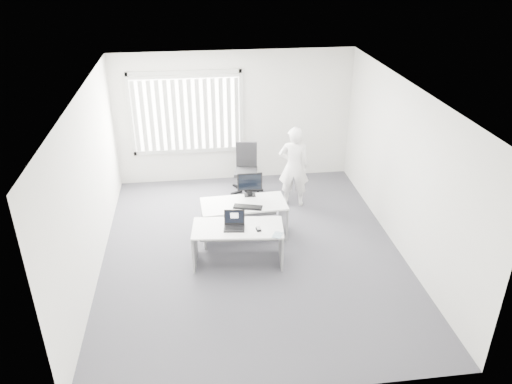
{
  "coord_description": "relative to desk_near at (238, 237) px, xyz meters",
  "views": [
    {
      "loc": [
        -0.85,
        -7.07,
        4.79
      ],
      "look_at": [
        0.09,
        0.15,
        1.07
      ],
      "focal_mm": 35.0,
      "sensor_mm": 36.0,
      "label": 1
    }
  ],
  "objects": [
    {
      "name": "blinds",
      "position": [
        -0.74,
        3.15,
        1.04
      ],
      "size": [
        2.2,
        0.1,
        1.5
      ],
      "primitive_type": null,
      "color": "silver",
      "rests_on": "wall_back"
    },
    {
      "name": "ground",
      "position": [
        0.26,
        0.25,
        -0.48
      ],
      "size": [
        6.0,
        6.0,
        0.0
      ],
      "primitive_type": "plane",
      "color": "#57565E",
      "rests_on": "ground"
    },
    {
      "name": "monitor",
      "position": [
        0.32,
        1.05,
        0.42
      ],
      "size": [
        0.45,
        0.15,
        0.44
      ],
      "primitive_type": null,
      "rotation": [
        0.0,
        0.0,
        -0.04
      ],
      "color": "black",
      "rests_on": "desk_far"
    },
    {
      "name": "wall_right",
      "position": [
        2.76,
        0.25,
        0.92
      ],
      "size": [
        0.02,
        6.0,
        2.8
      ],
      "primitive_type": "cube",
      "color": "white",
      "rests_on": "ground"
    },
    {
      "name": "booklet",
      "position": [
        0.59,
        -0.32,
        0.19
      ],
      "size": [
        0.21,
        0.23,
        0.01
      ],
      "primitive_type": "cube",
      "rotation": [
        0.0,
        0.0,
        -0.47
      ],
      "color": "silver",
      "rests_on": "desk_near"
    },
    {
      "name": "ceiling",
      "position": [
        0.26,
        0.25,
        2.32
      ],
      "size": [
        5.0,
        6.0,
        0.02
      ],
      "primitive_type": "cube",
      "color": "white",
      "rests_on": "wall_back"
    },
    {
      "name": "keyboard",
      "position": [
        0.23,
        0.6,
        0.21
      ],
      "size": [
        0.52,
        0.29,
        0.02
      ],
      "primitive_type": "cube",
      "rotation": [
        0.0,
        0.0,
        -0.28
      ],
      "color": "black",
      "rests_on": "desk_far"
    },
    {
      "name": "laptop",
      "position": [
        -0.06,
        -0.05,
        0.31
      ],
      "size": [
        0.37,
        0.33,
        0.26
      ],
      "primitive_type": null,
      "rotation": [
        0.0,
        0.0,
        -0.13
      ],
      "color": "black",
      "rests_on": "desk_near"
    },
    {
      "name": "window",
      "position": [
        -0.74,
        3.21,
        1.07
      ],
      "size": [
        2.32,
        0.06,
        1.76
      ],
      "primitive_type": "cube",
      "color": "beige",
      "rests_on": "wall_back"
    },
    {
      "name": "desk_far",
      "position": [
        0.18,
        0.77,
        0.01
      ],
      "size": [
        1.5,
        0.76,
        0.67
      ],
      "rotation": [
        0.0,
        0.0,
        0.05
      ],
      "color": "white",
      "rests_on": "ground"
    },
    {
      "name": "paper_sheet",
      "position": [
        0.31,
        -0.13,
        0.19
      ],
      "size": [
        0.34,
        0.26,
        0.0
      ],
      "primitive_type": "cube",
      "rotation": [
        0.0,
        0.0,
        -0.09
      ],
      "color": "white",
      "rests_on": "desk_near"
    },
    {
      "name": "mouse",
      "position": [
        0.32,
        -0.13,
        0.21
      ],
      "size": [
        0.08,
        0.12,
        0.05
      ],
      "primitive_type": null,
      "rotation": [
        0.0,
        0.0,
        0.11
      ],
      "color": "#B2B2B5",
      "rests_on": "paper_sheet"
    },
    {
      "name": "wall_front",
      "position": [
        0.26,
        -2.75,
        0.92
      ],
      "size": [
        5.0,
        0.02,
        2.8
      ],
      "primitive_type": "cube",
      "color": "white",
      "rests_on": "ground"
    },
    {
      "name": "desk_near",
      "position": [
        0.0,
        0.0,
        0.0
      ],
      "size": [
        1.51,
        0.82,
        0.66
      ],
      "rotation": [
        0.0,
        0.0,
        -0.1
      ],
      "color": "white",
      "rests_on": "ground"
    },
    {
      "name": "wall_back",
      "position": [
        0.26,
        3.25,
        0.92
      ],
      "size": [
        5.0,
        0.02,
        2.8
      ],
      "primitive_type": "cube",
      "color": "white",
      "rests_on": "ground"
    },
    {
      "name": "office_chair",
      "position": [
        0.42,
        2.57,
        -0.15
      ],
      "size": [
        0.69,
        0.69,
        1.04
      ],
      "rotation": [
        0.0,
        0.0,
        -0.19
      ],
      "color": "black",
      "rests_on": "ground"
    },
    {
      "name": "person",
      "position": [
        1.28,
        1.86,
        0.34
      ],
      "size": [
        0.67,
        0.52,
        1.63
      ],
      "primitive_type": "imported",
      "rotation": [
        0.0,
        0.0,
        2.91
      ],
      "color": "white",
      "rests_on": "ground"
    },
    {
      "name": "wall_left",
      "position": [
        -2.24,
        0.25,
        0.92
      ],
      "size": [
        0.02,
        6.0,
        2.8
      ],
      "primitive_type": "cube",
      "color": "white",
      "rests_on": "ground"
    }
  ]
}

